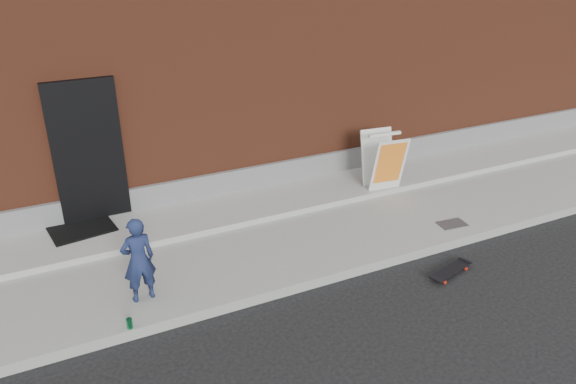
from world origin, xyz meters
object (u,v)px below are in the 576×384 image
skateboard (451,270)px  pizza_sign (384,160)px  child (138,260)px  soda_can (130,324)px

skateboard → pizza_sign: pizza_sign is taller
child → skateboard: size_ratio=1.48×
child → pizza_sign: size_ratio=1.14×
skateboard → pizza_sign: (0.51, 2.52, 0.69)m
skateboard → soda_can: (-4.42, 0.59, 0.15)m
skateboard → pizza_sign: size_ratio=0.77×
child → pizza_sign: 4.86m
child → soda_can: 0.79m
child → skateboard: (4.15, -1.13, -0.66)m
child → pizza_sign: child is taller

